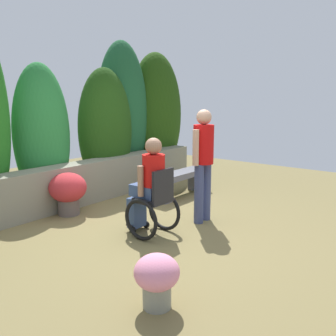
{
  "coord_description": "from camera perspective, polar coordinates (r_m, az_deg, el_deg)",
  "views": [
    {
      "loc": [
        -3.7,
        -3.26,
        1.83
      ],
      "look_at": [
        0.25,
        -0.12,
        0.85
      ],
      "focal_mm": 38.44,
      "sensor_mm": 36.0,
      "label": 1
    }
  ],
  "objects": [
    {
      "name": "flower_pot_purple_near",
      "position": [
        5.92,
        -15.58,
        -3.5
      ],
      "size": [
        0.59,
        0.59,
        0.68
      ],
      "color": "#5E534D",
      "rests_on": "ground"
    },
    {
      "name": "hedge_backdrop",
      "position": [
        6.87,
        -16.28,
        6.9
      ],
      "size": [
        7.32,
        1.19,
        3.08
      ],
      "color": "#335C22",
      "rests_on": "ground"
    },
    {
      "name": "ground_plane",
      "position": [
        5.26,
        -2.82,
        -9.39
      ],
      "size": [
        11.67,
        11.67,
        0.0
      ],
      "primitive_type": "plane",
      "color": "olive"
    },
    {
      "name": "flower_pot_terracotta_by_wall",
      "position": [
        3.3,
        -1.79,
        -16.92
      ],
      "size": [
        0.41,
        0.41,
        0.49
      ],
      "color": "gray",
      "rests_on": "ground"
    },
    {
      "name": "stone_bench",
      "position": [
        6.83,
        2.02,
        -1.87
      ],
      "size": [
        1.47,
        0.37,
        0.46
      ],
      "rotation": [
        0.0,
        0.0,
        -0.12
      ],
      "color": "slate",
      "rests_on": "ground"
    },
    {
      "name": "stone_retaining_wall",
      "position": [
        6.41,
        -14.81,
        -2.6
      ],
      "size": [
        6.18,
        0.39,
        0.73
      ],
      "primitive_type": "cube",
      "color": "gray",
      "rests_on": "ground"
    },
    {
      "name": "person_in_wheelchair",
      "position": [
        4.82,
        -2.76,
        -3.53
      ],
      "size": [
        0.53,
        0.66,
        1.33
      ],
      "rotation": [
        0.0,
        0.0,
        -0.08
      ],
      "color": "black",
      "rests_on": "ground"
    },
    {
      "name": "person_standing_companion",
      "position": [
        5.3,
        5.61,
        1.57
      ],
      "size": [
        0.49,
        0.3,
        1.68
      ],
      "rotation": [
        0.0,
        0.0,
        0.22
      ],
      "color": "#3D4772",
      "rests_on": "ground"
    }
  ]
}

